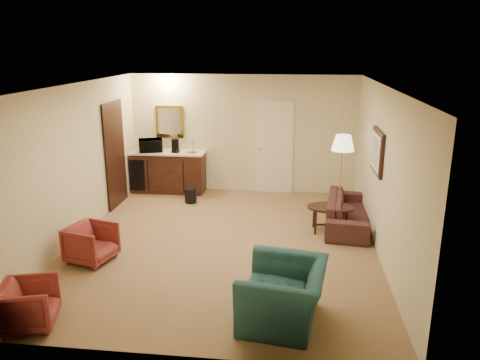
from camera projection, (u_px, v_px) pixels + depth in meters
The scene contains 12 objects.
ground at pixel (223, 243), 7.86m from camera, with size 6.00×6.00×0.00m, color #8F6B49.
room_walls at pixel (224, 134), 8.13m from camera, with size 5.02×6.01×2.61m.
wetbar_cabinet at pixel (169, 172), 10.51m from camera, with size 1.64×0.58×0.92m, color #3B1C12.
sofa at pixel (348, 207), 8.51m from camera, with size 1.89×0.55×0.74m, color black.
teal_armchair at pixel (284, 285), 5.51m from camera, with size 1.10×0.71×0.96m, color #1F4A4E.
rose_chair_near at pixel (91, 241), 7.12m from camera, with size 0.63×0.59×0.65m, color maroon.
rose_chair_far at pixel (29, 302), 5.46m from camera, with size 0.60×0.56×0.61m, color maroon.
coffee_table at pixel (330, 219), 8.29m from camera, with size 0.81×0.55×0.47m, color black.
floor_lamp at pixel (341, 177), 8.84m from camera, with size 0.43×0.43×1.61m, color gold.
waste_bin at pixel (191, 195), 9.84m from camera, with size 0.25×0.25×0.31m, color black.
microwave at pixel (150, 144), 10.35m from camera, with size 0.51×0.28×0.35m, color black.
coffee_maker at pixel (175, 146), 10.28m from camera, with size 0.16×0.16×0.31m, color black.
Camera 1 is at (1.12, -7.18, 3.20)m, focal length 35.00 mm.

